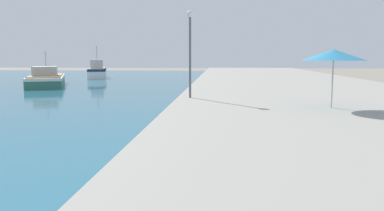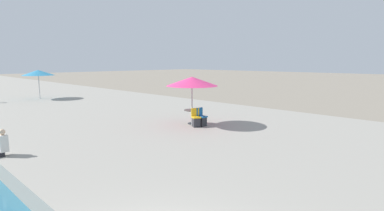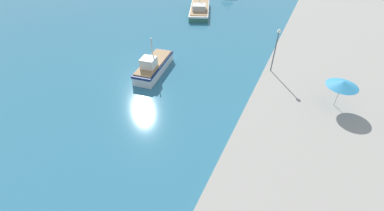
{
  "view_description": "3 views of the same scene",
  "coord_description": "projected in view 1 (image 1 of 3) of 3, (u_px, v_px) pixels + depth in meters",
  "views": [
    {
      "loc": [
        2.3,
        7.95,
        2.81
      ],
      "look_at": [
        1.5,
        18.41,
        1.43
      ],
      "focal_mm": 35.0,
      "sensor_mm": 36.0,
      "label": 1
    },
    {
      "loc": [
        -2.31,
        -3.14,
        3.86
      ],
      "look_at": [
        8.45,
        7.25,
        1.63
      ],
      "focal_mm": 28.0,
      "sensor_mm": 36.0,
      "label": 2
    },
    {
      "loc": [
        3.33,
        2.64,
        14.84
      ],
      "look_at": [
        -4.0,
        18.0,
        1.23
      ],
      "focal_mm": 24.0,
      "sensor_mm": 36.0,
      "label": 3
    }
  ],
  "objects": [
    {
      "name": "fishing_boat_far",
      "position": [
        97.0,
        72.0,
        48.52
      ],
      "size": [
        3.91,
        6.9,
        4.11
      ],
      "rotation": [
        0.0,
        0.0,
        0.28
      ],
      "color": "white",
      "rests_on": "water_basin"
    },
    {
      "name": "lamppost",
      "position": [
        190.0,
        39.0,
        19.55
      ],
      "size": [
        0.36,
        0.36,
        4.56
      ],
      "color": "#565B60",
      "rests_on": "quay_promenade"
    },
    {
      "name": "cafe_umbrella_white",
      "position": [
        334.0,
        55.0,
        15.7
      ],
      "size": [
        2.63,
        2.63,
        2.47
      ],
      "color": "#B7B7B7",
      "rests_on": "quay_promenade"
    },
    {
      "name": "quay_promenade",
      "position": [
        295.0,
        89.0,
        28.61
      ],
      "size": [
        16.0,
        90.0,
        0.63
      ],
      "color": "gray",
      "rests_on": "ground_plane"
    },
    {
      "name": "fishing_boat_mid",
      "position": [
        46.0,
        79.0,
        35.51
      ],
      "size": [
        6.15,
        9.55,
        3.27
      ],
      "rotation": [
        0.0,
        0.0,
        0.37
      ],
      "color": "#33705B",
      "rests_on": "water_basin"
    }
  ]
}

